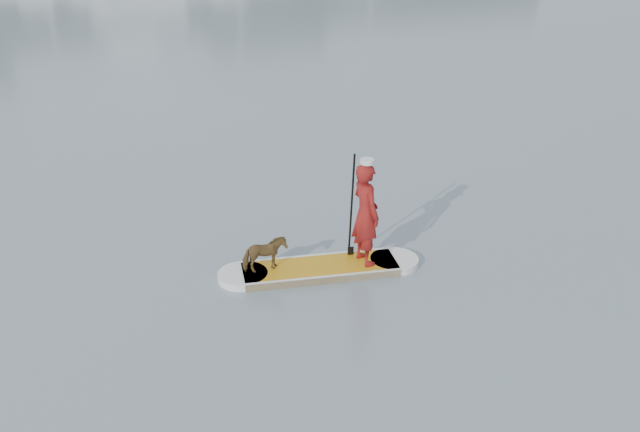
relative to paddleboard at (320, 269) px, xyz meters
name	(u,v)px	position (x,y,z in m)	size (l,w,h in m)	color
ground	(437,373)	(0.26, -3.02, -0.06)	(140.00, 140.00, 0.00)	slate
paddleboard	(320,269)	(0.00, 0.00, 0.00)	(3.23, 1.38, 0.12)	#C78812
paddler	(366,214)	(0.72, -0.17, 0.91)	(0.62, 0.41, 1.70)	maroon
white_cap	(367,161)	(0.72, -0.17, 1.80)	(0.22, 0.22, 0.07)	silver
dog	(264,255)	(-0.87, 0.21, 0.35)	(0.31, 0.69, 0.58)	brown
paddle	(351,218)	(0.62, 0.12, 0.74)	(0.10, 0.30, 2.00)	black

